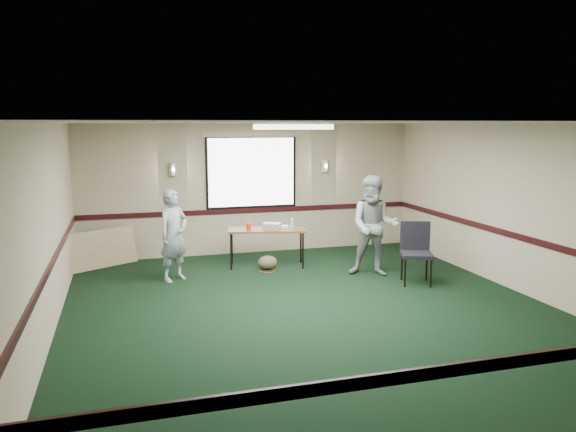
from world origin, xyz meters
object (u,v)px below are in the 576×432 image
object	(u,v)px
projector	(272,226)
person_right	(374,226)
conference_chair	(416,247)
person_left	(174,235)
folding_table	(267,231)

from	to	relation	value
projector	person_right	world-z (taller)	person_right
conference_chair	person_left	size ratio (longest dim) A/B	0.65
person_left	person_right	distance (m)	3.51
folding_table	person_right	world-z (taller)	person_right
conference_chair	person_right	distance (m)	0.85
conference_chair	folding_table	bearing A→B (deg)	161.36
folding_table	person_right	size ratio (longest dim) A/B	0.86
projector	person_left	bearing A→B (deg)	-138.87
projector	conference_chair	xyz separation A→B (m)	(2.07, -1.76, -0.17)
folding_table	projector	distance (m)	0.15
person_left	person_right	size ratio (longest dim) A/B	0.89
projector	person_right	xyz separation A→B (m)	(1.57, -1.14, 0.12)
projector	person_right	bearing A→B (deg)	-9.38
projector	person_left	xyz separation A→B (m)	(-1.88, -0.49, 0.02)
projector	person_left	size ratio (longest dim) A/B	0.20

